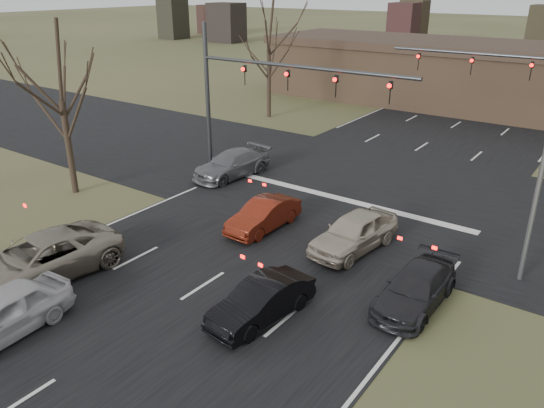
% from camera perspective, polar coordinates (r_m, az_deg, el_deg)
% --- Properties ---
extents(ground, '(360.00, 360.00, 0.00)m').
position_cam_1_polar(ground, '(17.42, -14.25, -12.79)').
color(ground, '#434A27').
rests_on(ground, ground).
extents(road_main, '(14.00, 300.00, 0.02)m').
position_cam_1_polar(road_main, '(70.35, 26.50, 12.39)').
color(road_main, black).
rests_on(road_main, ground).
extents(road_cross, '(200.00, 14.00, 0.02)m').
position_cam_1_polar(road_cross, '(28.10, 9.28, 1.82)').
color(road_cross, black).
rests_on(road_cross, ground).
extents(building, '(42.40, 10.40, 5.30)m').
position_cam_1_polar(building, '(48.19, 24.47, 12.16)').
color(building, brown).
rests_on(building, ground).
extents(mast_arm_near, '(12.12, 0.24, 8.00)m').
position_cam_1_polar(mast_arm_near, '(27.75, -1.89, 12.70)').
color(mast_arm_near, '#383A3D').
rests_on(mast_arm_near, ground).
extents(mast_arm_far, '(11.12, 0.24, 8.00)m').
position_cam_1_polar(mast_arm_far, '(32.51, 26.52, 11.78)').
color(mast_arm_far, '#383A3D').
rests_on(mast_arm_far, ground).
extents(tree_left_near, '(5.10, 5.10, 8.50)m').
position_cam_1_polar(tree_left_near, '(27.39, -22.26, 14.12)').
color(tree_left_near, black).
rests_on(tree_left_near, ground).
extents(tree_left_far, '(5.70, 5.70, 9.50)m').
position_cam_1_polar(tree_left_far, '(41.67, -0.36, 19.24)').
color(tree_left_far, black).
rests_on(tree_left_far, ground).
extents(car_silver_suv, '(3.27, 6.00, 1.60)m').
position_cam_1_polar(car_silver_suv, '(20.76, -23.64, -5.40)').
color(car_silver_suv, gray).
rests_on(car_silver_suv, ground).
extents(car_white_sedan, '(2.04, 4.46, 1.48)m').
position_cam_1_polar(car_white_sedan, '(18.11, -27.15, -10.54)').
color(car_white_sedan, '#BEBEC0').
rests_on(car_white_sedan, ground).
extents(car_black_hatch, '(1.83, 4.02, 1.28)m').
position_cam_1_polar(car_black_hatch, '(16.99, -1.14, -10.39)').
color(car_black_hatch, black).
rests_on(car_black_hatch, ground).
extents(car_charcoal_sedan, '(1.77, 4.26, 1.23)m').
position_cam_1_polar(car_charcoal_sedan, '(18.27, 15.18, -8.77)').
color(car_charcoal_sedan, black).
rests_on(car_charcoal_sedan, ground).
extents(car_grey_ahead, '(2.48, 4.98, 1.39)m').
position_cam_1_polar(car_grey_ahead, '(29.22, -4.36, 4.31)').
color(car_grey_ahead, slate).
rests_on(car_grey_ahead, ground).
extents(car_red_ahead, '(1.46, 3.93, 1.28)m').
position_cam_1_polar(car_red_ahead, '(22.85, -0.92, -1.20)').
color(car_red_ahead, maroon).
rests_on(car_red_ahead, ground).
extents(car_silver_ahead, '(2.37, 4.62, 1.51)m').
position_cam_1_polar(car_silver_ahead, '(21.32, 8.82, -3.00)').
color(car_silver_ahead, '#BFB19A').
rests_on(car_silver_ahead, ground).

